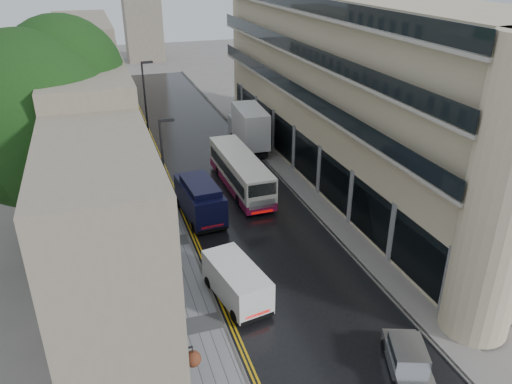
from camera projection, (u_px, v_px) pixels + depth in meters
road at (224, 181)px, 40.59m from camera, size 9.00×85.00×0.02m
left_sidewalk at (151, 190)px, 38.91m from camera, size 2.70×85.00×0.12m
right_sidewalk at (286, 172)px, 42.10m from camera, size 1.80×85.00×0.12m
old_shop_row at (91, 112)px, 37.47m from camera, size 4.50×56.00×12.00m
modern_block at (353, 91)px, 39.22m from camera, size 8.00×40.00×14.00m
tree_near at (37, 149)px, 27.63m from camera, size 10.56×10.56×13.89m
tree_far at (53, 102)px, 39.16m from camera, size 9.24×9.24×12.46m
cream_bus at (238, 189)px, 36.00m from camera, size 2.44×10.09×2.74m
white_lorry at (242, 134)px, 44.76m from camera, size 2.86×7.94×4.10m
silver_hatchback at (398, 380)px, 20.70m from camera, size 2.71×3.90×1.34m
white_van at (235, 305)px, 24.56m from camera, size 2.77×4.91×2.10m
navy_van at (193, 213)px, 32.53m from camera, size 2.62×5.70×2.83m
pedestrian at (144, 186)px, 37.20m from camera, size 0.77×0.61×1.84m
lamp_post_near at (165, 183)px, 30.27m from camera, size 0.92×0.30×8.00m
lamp_post_far at (146, 114)px, 42.38m from camera, size 0.99×0.31×8.66m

